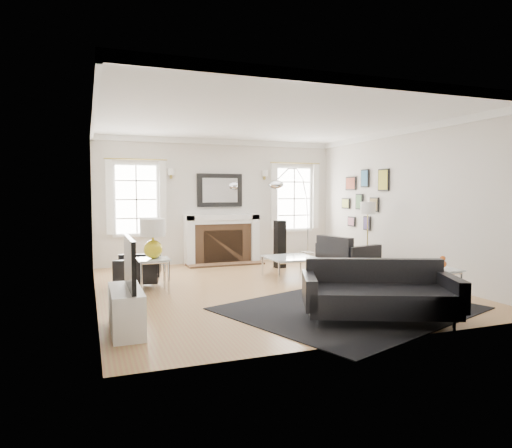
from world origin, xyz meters
name	(u,v)px	position (x,y,z in m)	size (l,w,h in m)	color
floor	(268,287)	(0.00, 0.00, 0.00)	(6.00, 6.00, 0.00)	#A46B44
back_wall	(219,201)	(0.00, 3.00, 1.40)	(5.50, 0.04, 2.80)	beige
front_wall	(375,212)	(0.00, -3.00, 1.40)	(5.50, 0.04, 2.80)	beige
left_wall	(94,206)	(-2.75, 0.00, 1.40)	(0.04, 6.00, 2.80)	beige
right_wall	(404,203)	(2.75, 0.00, 1.40)	(0.04, 6.00, 2.80)	beige
ceiling	(269,120)	(0.00, 0.00, 2.80)	(5.50, 6.00, 0.02)	white
crown_molding	(269,123)	(0.00, 0.00, 2.74)	(5.50, 6.00, 0.12)	white
fireplace	(222,239)	(0.00, 2.79, 0.54)	(1.70, 0.69, 1.11)	white
mantel_mirror	(220,190)	(0.00, 2.95, 1.65)	(1.05, 0.07, 0.75)	black
window_left	(136,199)	(-1.85, 2.95, 1.46)	(1.24, 0.15, 1.62)	white
window_right	(294,198)	(1.85, 2.95, 1.46)	(1.24, 0.15, 1.62)	white
gallery_wall	(363,196)	(2.72, 1.30, 1.53)	(0.04, 1.73, 1.29)	black
tv_unit	(127,303)	(-2.44, -1.70, 0.33)	(0.35, 1.00, 1.09)	white
area_rug	(350,308)	(0.52, -1.71, 0.01)	(3.11, 2.59, 0.01)	black
sofa	(378,294)	(0.55, -2.33, 0.33)	(2.05, 1.50, 0.61)	black
armchair_left	(141,269)	(-2.01, 0.76, 0.30)	(0.86, 0.93, 0.54)	black
armchair_right	(346,257)	(1.81, 0.50, 0.36)	(1.07, 1.14, 0.64)	black
coffee_table	(290,259)	(0.71, 0.66, 0.36)	(0.89, 0.89, 0.40)	silver
side_table_left	(153,265)	(-1.87, 0.26, 0.44)	(0.50, 0.50, 0.55)	silver
nesting_table	(442,277)	(1.85, -2.00, 0.41)	(0.47, 0.40, 0.52)	silver
gourd_lamp	(153,236)	(-1.87, 0.26, 0.92)	(0.40, 0.40, 0.63)	gold
orange_vase	(443,262)	(1.85, -2.00, 0.62)	(0.11, 0.11, 0.17)	#C25218
arc_floor_lamp	(293,211)	(1.44, 2.09, 1.20)	(1.57, 1.45, 2.22)	silver
stick_floor_lamp	(368,212)	(2.20, 0.36, 1.23)	(0.29, 0.29, 1.42)	#A38C38
speaker_tower	(280,244)	(0.98, 1.78, 0.50)	(0.20, 0.20, 1.01)	black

